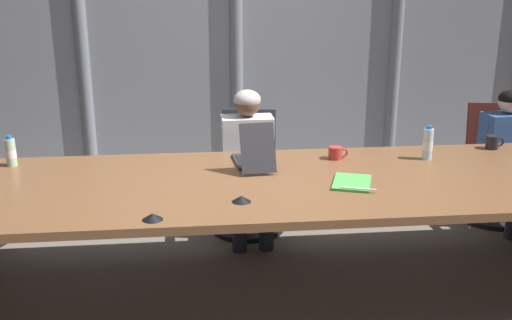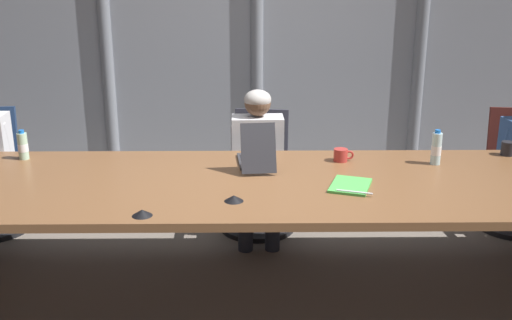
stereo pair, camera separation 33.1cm
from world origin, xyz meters
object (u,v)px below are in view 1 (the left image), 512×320
Objects in this scene: water_bottle_primary at (11,152)px; coffee_mug_near at (336,153)px; office_chair_center at (495,177)px; person_center at (511,152)px; water_bottle_secondary at (428,144)px; spiral_notepad at (352,183)px; coffee_mug_far at (493,142)px; person_left_mid at (248,155)px; conference_mic_left_side at (241,199)px; office_chair_left_mid at (248,186)px; laptop_left_mid at (253,157)px; conference_mic_right_side at (152,217)px.

coffee_mug_near is (2.17, -0.07, -0.05)m from water_bottle_primary.
office_chair_center reaches higher than coffee_mug_near.
coffee_mug_near is (-1.54, -0.48, 0.18)m from person_center.
water_bottle_secondary is at bearing -3.00° from water_bottle_primary.
water_bottle_secondary is at bearing 53.44° from spiral_notepad.
coffee_mug_far is at bearing -49.86° from person_center.
person_left_mid is 1.67m from water_bottle_primary.
person_left_mid is 1.24m from conference_mic_left_side.
office_chair_left_mid is 0.96m from coffee_mug_near.
office_chair_left_mid is 1.46m from water_bottle_secondary.
spiral_notepad is at bearing -131.58° from laptop_left_mid.
conference_mic_right_side is at bearing -141.09° from spiral_notepad.
water_bottle_primary is at bearing 177.00° from water_bottle_secondary.
conference_mic_left_side is (-1.90, -0.86, -0.03)m from coffee_mug_far.
office_chair_left_mid is 0.99× the size of office_chair_center.
laptop_left_mid is 3.51× the size of coffee_mug_near.
coffee_mug_far is 0.38× the size of spiral_notepad.
office_chair_center is at bearing 31.62° from conference_mic_left_side.
person_left_mid is at bearing 82.93° from conference_mic_left_side.
office_chair_left_mid is 2.11m from person_center.
water_bottle_secondary reaches higher than conference_mic_left_side.
laptop_left_mid is 0.70m from spiral_notepad.
office_chair_center reaches higher than conference_mic_left_side.
water_bottle_primary is (-3.71, -0.40, 0.23)m from person_center.
water_bottle_primary is at bearing -76.73° from person_left_mid.
water_bottle_primary is 3.36m from coffee_mug_far.
office_chair_left_mid is at bearing 174.30° from person_left_mid.
person_center is 3.74m from water_bottle_primary.
coffee_mug_far is at bearing 19.06° from water_bottle_secondary.
office_chair_left_mid is at bearing 67.87° from conference_mic_right_side.
office_chair_left_mid is 1.87m from coffee_mug_far.
laptop_left_mid reaches higher than conference_mic_left_side.
coffee_mug_near is 1.25× the size of conference_mic_left_side.
spiral_notepad is (0.54, -1.00, 0.11)m from person_left_mid.
office_chair_left_mid is 0.34m from person_left_mid.
person_center is at bearing 13.81° from office_chair_center.
conference_mic_left_side is (-2.24, -1.38, 0.43)m from office_chair_center.
person_center is at bearing 27.43° from conference_mic_right_side.
conference_mic_right_side is at bearing 139.33° from laptop_left_mid.
coffee_mug_near reaches higher than conference_mic_right_side.
coffee_mug_near is (0.58, 0.09, -0.02)m from laptop_left_mid.
office_chair_center reaches higher than conference_mic_right_side.
water_bottle_secondary is 2.15× the size of conference_mic_left_side.
conference_mic_left_side is at bearing -28.97° from water_bottle_primary.
office_chair_left_mid reaches higher than coffee_mug_far.
water_bottle_primary is at bearing -88.75° from person_center.
office_chair_center reaches higher than spiral_notepad.
person_center is 3.08m from conference_mic_right_side.
laptop_left_mid is 0.42× the size of person_left_mid.
conference_mic_right_side is 1.25m from spiral_notepad.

